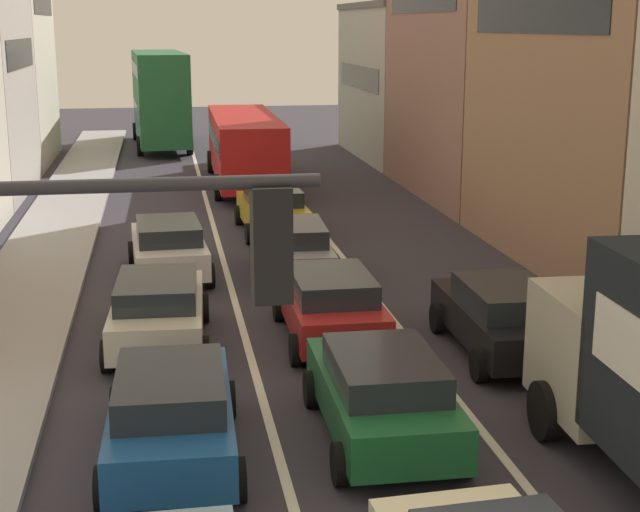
{
  "coord_description": "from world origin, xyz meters",
  "views": [
    {
      "loc": [
        -3.3,
        -7.58,
        6.47
      ],
      "look_at": [
        0.0,
        12.0,
        1.6
      ],
      "focal_mm": 53.06,
      "sensor_mm": 36.0,
      "label": 1
    }
  ],
  "objects": [
    {
      "name": "traffic_light_pole",
      "position": [
        -4.45,
        -1.03,
        3.82
      ],
      "size": [
        3.58,
        0.38,
        5.5
      ],
      "color": "#2D2D33",
      "rests_on": "ground"
    },
    {
      "name": "building_row_right",
      "position": [
        9.9,
        21.67,
        5.67
      ],
      "size": [
        7.2,
        43.9,
        13.84
      ],
      "rotation": [
        0.0,
        0.0,
        -1.57
      ],
      "color": "#B2ADA3",
      "rests_on": "ground"
    },
    {
      "name": "bus_mid_queue_primary",
      "position": [
        0.06,
        30.89,
        1.76
      ],
      "size": [
        2.91,
        10.53,
        2.9
      ],
      "rotation": [
        0.0,
        0.0,
        1.56
      ],
      "color": "#B21919",
      "rests_on": "ground"
    },
    {
      "name": "hatchback_centre_lane_third",
      "position": [
        0.06,
        11.07,
        0.8
      ],
      "size": [
        2.09,
        4.31,
        1.49
      ],
      "rotation": [
        0.0,
        0.0,
        1.56
      ],
      "color": "#A51E1E",
      "rests_on": "ground"
    },
    {
      "name": "sedan_left_lane_fourth",
      "position": [
        -3.21,
        16.94,
        0.8
      ],
      "size": [
        2.24,
        4.39,
        1.49
      ],
      "rotation": [
        0.0,
        0.0,
        1.62
      ],
      "color": "silver",
      "rests_on": "ground"
    },
    {
      "name": "sedan_right_lane_behind_truck",
      "position": [
        3.32,
        9.63,
        0.8
      ],
      "size": [
        2.13,
        4.33,
        1.49
      ],
      "rotation": [
        0.0,
        0.0,
        1.55
      ],
      "color": "black",
      "rests_on": "ground"
    },
    {
      "name": "lane_stripe_left",
      "position": [
        -1.7,
        20.0,
        0.01
      ],
      "size": [
        0.16,
        60.0,
        0.01
      ],
      "primitive_type": "cube",
      "color": "silver",
      "rests_on": "ground"
    },
    {
      "name": "coupe_centre_lane_fourth",
      "position": [
        -0.01,
        16.22,
        0.8
      ],
      "size": [
        2.21,
        4.37,
        1.49
      ],
      "rotation": [
        0.0,
        0.0,
        1.53
      ],
      "color": "gray",
      "rests_on": "ground"
    },
    {
      "name": "sedan_centre_lane_second",
      "position": [
        0.01,
        6.08,
        0.8
      ],
      "size": [
        2.1,
        4.32,
        1.49
      ],
      "rotation": [
        0.0,
        0.0,
        1.56
      ],
      "color": "#19592D",
      "rests_on": "ground"
    },
    {
      "name": "sidewalk_left",
      "position": [
        -6.7,
        20.0,
        0.07
      ],
      "size": [
        2.6,
        64.0,
        0.14
      ],
      "primitive_type": "cube",
      "color": "#9C9C9C",
      "rests_on": "ground"
    },
    {
      "name": "sedan_centre_lane_fifth",
      "position": [
        0.11,
        21.72,
        0.8
      ],
      "size": [
        2.17,
        4.35,
        1.49
      ],
      "rotation": [
        0.0,
        0.0,
        1.6
      ],
      "color": "#B29319",
      "rests_on": "ground"
    },
    {
      "name": "wagon_left_lane_second",
      "position": [
        -3.31,
        5.88,
        0.8
      ],
      "size": [
        2.16,
        4.35,
        1.49
      ],
      "rotation": [
        0.0,
        0.0,
        1.54
      ],
      "color": "#194C8C",
      "rests_on": "ground"
    },
    {
      "name": "sedan_left_lane_third",
      "position": [
        -3.49,
        11.29,
        0.8
      ],
      "size": [
        2.23,
        4.38,
        1.49
      ],
      "rotation": [
        0.0,
        0.0,
        1.52
      ],
      "color": "beige",
      "rests_on": "ground"
    },
    {
      "name": "bus_far_queue_secondary",
      "position": [
        -3.27,
        44.1,
        2.83
      ],
      "size": [
        3.21,
        10.61,
        5.06
      ],
      "rotation": [
        0.0,
        0.0,
        1.62
      ],
      "color": "#1E6033",
      "rests_on": "ground"
    },
    {
      "name": "lane_stripe_right",
      "position": [
        1.7,
        20.0,
        0.01
      ],
      "size": [
        0.16,
        60.0,
        0.01
      ],
      "primitive_type": "cube",
      "color": "silver",
      "rests_on": "ground"
    }
  ]
}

